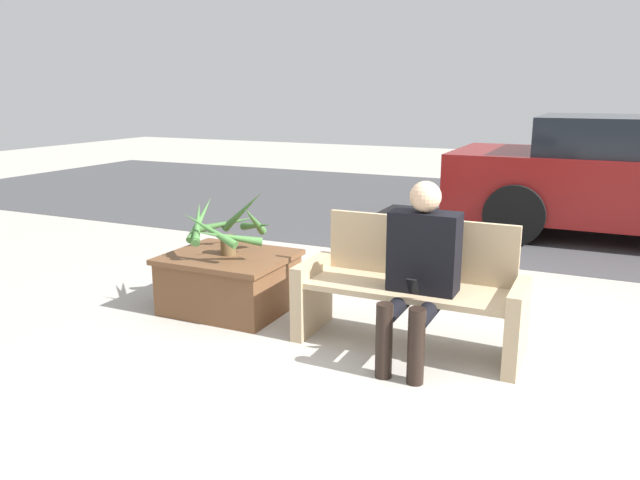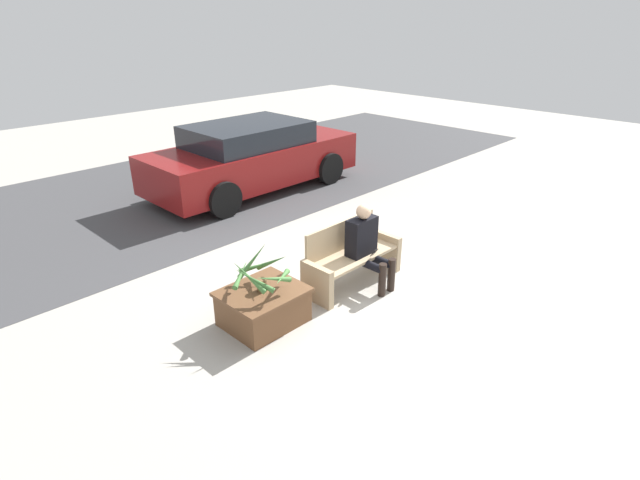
% 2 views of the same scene
% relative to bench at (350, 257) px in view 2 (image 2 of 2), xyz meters
% --- Properties ---
extents(ground_plane, '(30.00, 30.00, 0.00)m').
position_rel_bench_xyz_m(ground_plane, '(0.26, -0.36, -0.39)').
color(ground_plane, '#ADA89E').
extents(road_surface, '(20.00, 6.00, 0.01)m').
position_rel_bench_xyz_m(road_surface, '(0.26, 5.24, -0.39)').
color(road_surface, '#424244').
rests_on(road_surface, ground_plane).
extents(bench, '(1.53, 0.53, 0.86)m').
position_rel_bench_xyz_m(bench, '(0.00, 0.00, 0.00)').
color(bench, tan).
rests_on(bench, ground_plane).
extents(person_seated, '(0.45, 0.63, 1.16)m').
position_rel_bench_xyz_m(person_seated, '(0.11, -0.19, 0.24)').
color(person_seated, black).
rests_on(person_seated, ground_plane).
extents(planter_box, '(0.96, 0.81, 0.45)m').
position_rel_bench_xyz_m(planter_box, '(-1.51, 0.07, -0.15)').
color(planter_box, brown).
rests_on(planter_box, ground_plane).
extents(potted_plant, '(0.74, 0.76, 0.51)m').
position_rel_bench_xyz_m(potted_plant, '(-1.52, 0.08, 0.29)').
color(potted_plant, brown).
rests_on(potted_plant, planter_box).
extents(parked_car, '(4.55, 1.98, 1.42)m').
position_rel_bench_xyz_m(parked_car, '(1.61, 4.16, 0.32)').
color(parked_car, maroon).
rests_on(parked_car, ground_plane).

